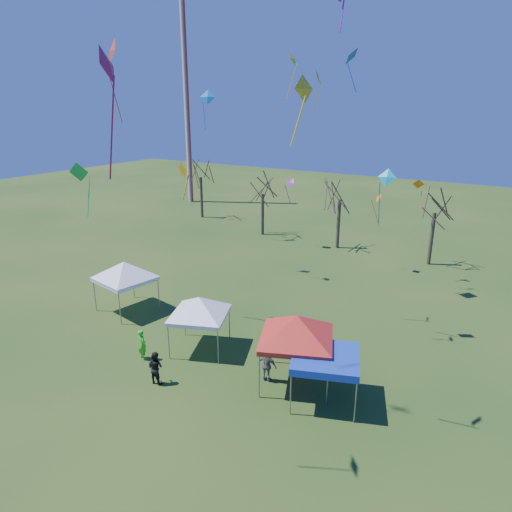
% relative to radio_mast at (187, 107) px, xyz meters
% --- Properties ---
extents(ground, '(140.00, 140.00, 0.00)m').
position_rel_radio_mast_xyz_m(ground, '(28.00, -34.00, -12.50)').
color(ground, '#214014').
rests_on(ground, ground).
extents(radio_mast, '(0.70, 0.70, 25.00)m').
position_rel_radio_mast_xyz_m(radio_mast, '(0.00, 0.00, 0.00)').
color(radio_mast, silver).
rests_on(radio_mast, ground).
extents(tree_0, '(3.83, 3.83, 8.44)m').
position_rel_radio_mast_xyz_m(tree_0, '(7.15, -6.62, -6.01)').
color(tree_0, '#3D2D21').
rests_on(tree_0, ground).
extents(tree_1, '(3.42, 3.42, 7.54)m').
position_rel_radio_mast_xyz_m(tree_1, '(17.23, -9.35, -6.71)').
color(tree_1, '#3D2D21').
rests_on(tree_1, ground).
extents(tree_2, '(3.71, 3.71, 8.18)m').
position_rel_radio_mast_xyz_m(tree_2, '(25.63, -9.62, -6.21)').
color(tree_2, '#3D2D21').
rests_on(tree_2, ground).
extents(tree_3, '(3.59, 3.59, 7.91)m').
position_rel_radio_mast_xyz_m(tree_3, '(34.03, -9.96, -6.42)').
color(tree_3, '#3D2D21').
rests_on(tree_3, ground).
extents(tent_white_west, '(4.35, 4.35, 3.89)m').
position_rel_radio_mast_xyz_m(tent_white_west, '(19.14, -29.83, -9.36)').
color(tent_white_west, gray).
rests_on(tent_white_west, ground).
extents(tent_white_mid, '(3.77, 3.77, 3.58)m').
position_rel_radio_mast_xyz_m(tent_white_mid, '(26.34, -31.25, -9.61)').
color(tent_white_mid, gray).
rests_on(tent_white_mid, ground).
extents(tent_red, '(4.33, 4.33, 4.12)m').
position_rel_radio_mast_xyz_m(tent_red, '(32.26, -31.36, -9.17)').
color(tent_red, gray).
rests_on(tent_red, ground).
extents(tent_blue, '(3.77, 3.77, 2.31)m').
position_rel_radio_mast_xyz_m(tent_blue, '(34.01, -31.94, -10.38)').
color(tent_blue, gray).
rests_on(tent_blue, ground).
extents(person_green, '(0.71, 0.58, 1.70)m').
position_rel_radio_mast_xyz_m(person_green, '(24.38, -33.72, -11.65)').
color(person_green, green).
rests_on(person_green, ground).
extents(person_grey, '(1.03, 0.50, 1.70)m').
position_rel_radio_mast_xyz_m(person_grey, '(31.04, -32.02, -11.65)').
color(person_grey, slate).
rests_on(person_grey, ground).
extents(person_dark, '(0.87, 0.71, 1.66)m').
position_rel_radio_mast_xyz_m(person_dark, '(26.52, -34.98, -11.67)').
color(person_dark, black).
rests_on(person_dark, ground).
extents(kite_27, '(0.65, 1.02, 2.49)m').
position_rel_radio_mast_xyz_m(kite_27, '(33.21, -33.30, 0.90)').
color(kite_27, yellow).
rests_on(kite_27, ground).
extents(kite_8, '(1.58, 1.26, 4.46)m').
position_rel_radio_mast_xyz_m(kite_8, '(20.08, -30.11, 3.08)').
color(kite_8, red).
rests_on(kite_8, ground).
extents(kite_22, '(1.01, 1.03, 2.72)m').
position_rel_radio_mast_xyz_m(kite_22, '(30.42, -13.88, -6.61)').
color(kite_22, orange).
rests_on(kite_22, ground).
extents(kite_1, '(0.84, 0.55, 1.85)m').
position_rel_radio_mast_xyz_m(kite_1, '(26.06, -31.68, -2.63)').
color(kite_1, orange).
rests_on(kite_1, ground).
extents(kite_24, '(0.65, 1.04, 2.55)m').
position_rel_radio_mast_xyz_m(kite_24, '(28.29, -24.67, 2.73)').
color(kite_24, yellow).
rests_on(kite_24, ground).
extents(kite_11, '(0.94, 1.31, 2.69)m').
position_rel_radio_mast_xyz_m(kite_11, '(29.59, -19.38, 3.26)').
color(kite_11, blue).
rests_on(kite_11, ground).
extents(kite_17, '(1.05, 0.63, 3.10)m').
position_rel_radio_mast_xyz_m(kite_17, '(33.86, -24.29, -3.36)').
color(kite_17, '#0C98B4').
rests_on(kite_17, ground).
extents(kite_13, '(1.18, 0.99, 2.52)m').
position_rel_radio_mast_xyz_m(kite_13, '(21.55, -11.66, -6.43)').
color(kite_13, purple).
rests_on(kite_13, ground).
extents(kite_2, '(1.57, 1.19, 3.61)m').
position_rel_radio_mast_xyz_m(kite_2, '(13.58, -13.25, 1.01)').
color(kite_2, '#1483DD').
rests_on(kite_2, ground).
extents(kite_19, '(0.94, 0.71, 2.25)m').
position_rel_radio_mast_xyz_m(kite_19, '(33.42, -14.25, -5.16)').
color(kite_19, orange).
rests_on(kite_19, ground).
extents(kite_14, '(1.34, 1.08, 3.38)m').
position_rel_radio_mast_xyz_m(kite_14, '(16.49, -30.31, -3.60)').
color(kite_14, green).
rests_on(kite_14, ground).
extents(kite_18, '(0.52, 0.86, 2.12)m').
position_rel_radio_mast_xyz_m(kite_18, '(30.57, -26.36, 1.68)').
color(kite_18, yellow).
rests_on(kite_18, ground).
extents(kite_5, '(0.99, 1.28, 3.95)m').
position_rel_radio_mast_xyz_m(kite_5, '(29.35, -38.64, 1.47)').
color(kite_5, red).
rests_on(kite_5, ground).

